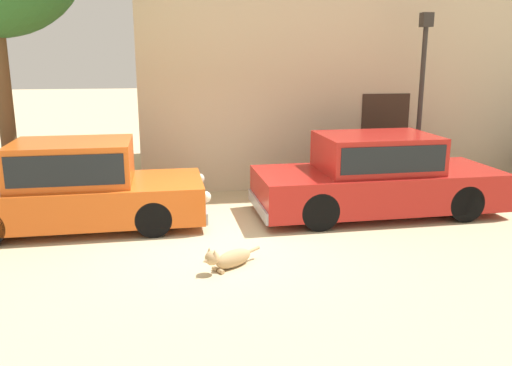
% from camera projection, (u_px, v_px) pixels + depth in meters
% --- Properties ---
extents(ground_plane, '(80.00, 80.00, 0.00)m').
position_uv_depth(ground_plane, '(215.00, 241.00, 8.57)').
color(ground_plane, tan).
extents(parked_sedan_nearest, '(4.49, 1.86, 1.51)m').
position_uv_depth(parked_sedan_nearest, '(76.00, 186.00, 9.13)').
color(parked_sedan_nearest, '#D15619').
rests_on(parked_sedan_nearest, ground_plane).
extents(parked_sedan_second, '(4.76, 1.97, 1.51)m').
position_uv_depth(parked_sedan_second, '(377.00, 175.00, 9.93)').
color(parked_sedan_second, '#AD1E19').
rests_on(parked_sedan_second, ground_plane).
extents(apartment_block, '(15.47, 5.04, 8.08)m').
position_uv_depth(apartment_block, '(438.00, 12.00, 13.98)').
color(apartment_block, beige).
rests_on(apartment_block, ground_plane).
extents(stray_dog_spotted, '(0.90, 0.65, 0.38)m').
position_uv_depth(stray_dog_spotted, '(228.00, 258.00, 7.44)').
color(stray_dog_spotted, tan).
rests_on(stray_dog_spotted, ground_plane).
extents(street_lamp, '(0.22, 0.22, 3.76)m').
position_uv_depth(street_lamp, '(422.00, 81.00, 10.91)').
color(street_lamp, '#2D2B28').
rests_on(street_lamp, ground_plane).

